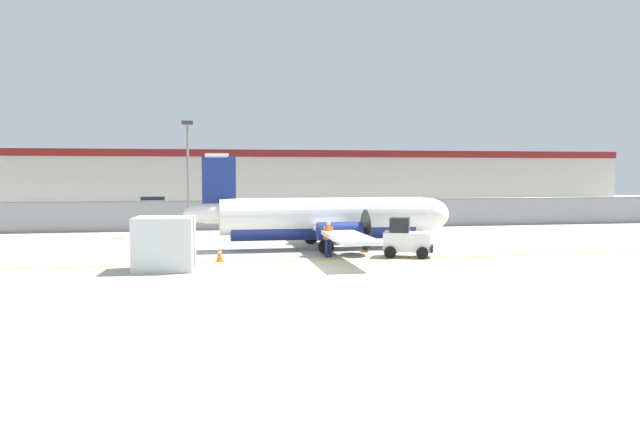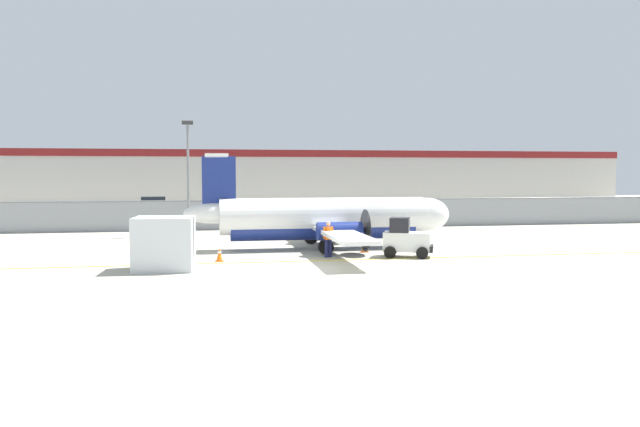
% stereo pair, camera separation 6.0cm
% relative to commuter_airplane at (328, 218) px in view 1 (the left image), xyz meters
% --- Properties ---
extents(ground_plane, '(140.00, 140.00, 0.01)m').
position_rel_commuter_airplane_xyz_m(ground_plane, '(-1.56, -4.29, -1.60)').
color(ground_plane, '#B2AD99').
extents(perimeter_fence, '(98.00, 0.10, 2.10)m').
position_rel_commuter_airplane_xyz_m(perimeter_fence, '(-1.56, 11.71, -0.49)').
color(perimeter_fence, gray).
rests_on(perimeter_fence, ground).
extents(parking_lot_strip, '(98.00, 17.00, 0.12)m').
position_rel_commuter_airplane_xyz_m(parking_lot_strip, '(-1.56, 23.21, -1.54)').
color(parking_lot_strip, '#38383A').
rests_on(parking_lot_strip, ground).
extents(background_building, '(91.00, 8.10, 6.50)m').
position_rel_commuter_airplane_xyz_m(background_building, '(-1.56, 41.70, 1.66)').
color(background_building, beige).
rests_on(background_building, ground).
extents(commuter_airplane, '(14.14, 16.00, 4.92)m').
position_rel_commuter_airplane_xyz_m(commuter_airplane, '(0.00, 0.00, 0.00)').
color(commuter_airplane, white).
rests_on(commuter_airplane, ground).
extents(baggage_tug, '(2.57, 2.06, 1.88)m').
position_rel_commuter_airplane_xyz_m(baggage_tug, '(3.06, -3.73, -0.75)').
color(baggage_tug, silver).
rests_on(baggage_tug, ground).
extents(ground_crew_worker, '(0.54, 0.44, 1.70)m').
position_rel_commuter_airplane_xyz_m(ground_crew_worker, '(-0.62, -3.23, -0.65)').
color(ground_crew_worker, '#191E4C').
rests_on(ground_crew_worker, ground).
extents(cargo_container, '(2.54, 2.17, 2.20)m').
position_rel_commuter_airplane_xyz_m(cargo_container, '(-8.04, -5.74, -0.50)').
color(cargo_container, silver).
rests_on(cargo_container, ground).
extents(traffic_cone_near_left, '(0.36, 0.36, 0.64)m').
position_rel_commuter_airplane_xyz_m(traffic_cone_near_left, '(5.74, 0.96, -1.29)').
color(traffic_cone_near_left, orange).
rests_on(traffic_cone_near_left, ground).
extents(traffic_cone_near_right, '(0.36, 0.36, 0.64)m').
position_rel_commuter_airplane_xyz_m(traffic_cone_near_right, '(-5.74, -3.70, -1.29)').
color(traffic_cone_near_right, orange).
rests_on(traffic_cone_near_right, ground).
extents(traffic_cone_far_left, '(0.36, 0.36, 0.64)m').
position_rel_commuter_airplane_xyz_m(traffic_cone_far_left, '(1.55, -1.73, -1.29)').
color(traffic_cone_far_left, orange).
rests_on(traffic_cone_far_left, ground).
extents(parked_car_0, '(4.39, 2.45, 1.58)m').
position_rel_commuter_airplane_xyz_m(parked_car_0, '(-16.10, 19.22, -0.71)').
color(parked_car_0, navy).
rests_on(parked_car_0, parking_lot_strip).
extents(parked_car_1, '(4.31, 2.23, 1.58)m').
position_rel_commuter_airplane_xyz_m(parked_car_1, '(-11.14, 28.74, -0.71)').
color(parked_car_1, gray).
rests_on(parked_car_1, parking_lot_strip).
extents(parked_car_2, '(4.29, 2.20, 1.58)m').
position_rel_commuter_airplane_xyz_m(parked_car_2, '(-5.32, 20.79, -0.71)').
color(parked_car_2, '#B28C19').
rests_on(parked_car_2, parking_lot_strip).
extents(parked_car_3, '(4.39, 2.44, 1.58)m').
position_rel_commuter_airplane_xyz_m(parked_car_3, '(2.32, 16.95, -0.71)').
color(parked_car_3, gray).
rests_on(parked_car_3, parking_lot_strip).
extents(parked_car_4, '(4.35, 2.33, 1.58)m').
position_rel_commuter_airplane_xyz_m(parked_car_4, '(7.22, 17.47, -0.71)').
color(parked_car_4, '#B28C19').
rests_on(parked_car_4, parking_lot_strip).
extents(parked_car_5, '(4.25, 2.09, 1.58)m').
position_rel_commuter_airplane_xyz_m(parked_car_5, '(13.75, 18.54, -0.71)').
color(parked_car_5, red).
rests_on(parked_car_5, parking_lot_strip).
extents(apron_light_pole, '(0.70, 0.30, 7.27)m').
position_rel_commuter_airplane_xyz_m(apron_light_pole, '(-7.41, 8.45, 2.70)').
color(apron_light_pole, slate).
rests_on(apron_light_pole, ground).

